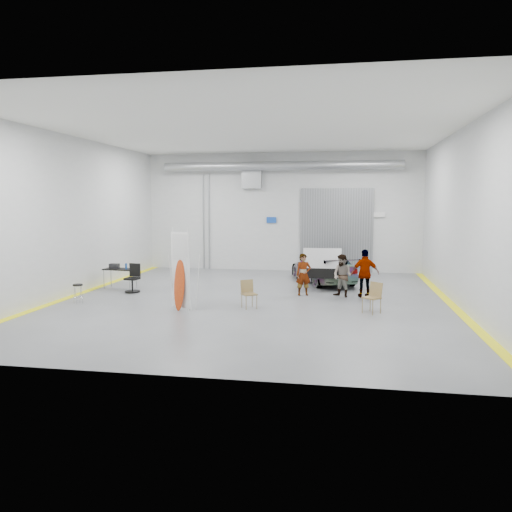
% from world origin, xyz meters
% --- Properties ---
extents(ground, '(16.00, 16.00, 0.00)m').
position_xyz_m(ground, '(0.00, 0.00, 0.00)').
color(ground, slate).
rests_on(ground, ground).
extents(room_shell, '(14.02, 16.18, 6.01)m').
position_xyz_m(room_shell, '(0.24, 2.22, 4.08)').
color(room_shell, '#BCBEC1').
rests_on(room_shell, ground).
extents(sedan_car, '(3.44, 4.83, 1.30)m').
position_xyz_m(sedan_car, '(2.30, 4.48, 0.65)').
color(sedan_car, white).
rests_on(sedan_car, ground).
extents(person_a, '(0.67, 0.55, 1.59)m').
position_xyz_m(person_a, '(1.68, 1.27, 0.80)').
color(person_a, '#976F52').
rests_on(person_a, ground).
extents(person_b, '(0.98, 0.94, 1.60)m').
position_xyz_m(person_b, '(3.13, 1.19, 0.80)').
color(person_b, teal).
rests_on(person_b, ground).
extents(person_c, '(1.10, 0.63, 1.79)m').
position_xyz_m(person_c, '(3.95, 1.26, 0.90)').
color(person_c, brown).
rests_on(person_c, ground).
extents(surfboard_display, '(0.71, 0.43, 2.72)m').
position_xyz_m(surfboard_display, '(-1.98, -2.09, 1.10)').
color(surfboard_display, white).
rests_on(surfboard_display, ground).
extents(folding_chair_near, '(0.61, 0.66, 0.93)m').
position_xyz_m(folding_chair_near, '(0.08, -1.35, 0.29)').
color(folding_chair_near, olive).
rests_on(folding_chair_near, ground).
extents(folding_chair_far, '(0.65, 0.72, 0.98)m').
position_xyz_m(folding_chair_far, '(4.05, -1.43, 0.31)').
color(folding_chair_far, olive).
rests_on(folding_chair_far, ground).
extents(shop_stool, '(0.35, 0.35, 0.69)m').
position_xyz_m(shop_stool, '(-5.91, -1.66, 0.34)').
color(shop_stool, black).
rests_on(shop_stool, ground).
extents(work_table, '(1.35, 0.77, 1.05)m').
position_xyz_m(work_table, '(-5.90, 1.53, 0.81)').
color(work_table, gray).
rests_on(work_table, ground).
extents(office_chair, '(0.59, 0.59, 1.10)m').
position_xyz_m(office_chair, '(-4.97, 0.81, 0.48)').
color(office_chair, black).
rests_on(office_chair, ground).
extents(trunk_lid, '(1.51, 0.92, 0.04)m').
position_xyz_m(trunk_lid, '(2.30, 2.49, 1.32)').
color(trunk_lid, silver).
rests_on(trunk_lid, sedan_car).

